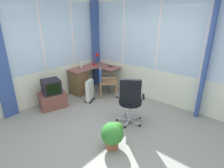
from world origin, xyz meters
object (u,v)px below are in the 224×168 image
at_px(tv_on_stand, 52,95).
at_px(space_heater, 90,90).
at_px(desk_lamp, 97,57).
at_px(potted_plant, 113,134).
at_px(tv_remote, 110,66).
at_px(office_chair, 130,98).
at_px(wooden_armchair, 104,78).
at_px(spray_bottle, 81,64).
at_px(desk, 81,80).

height_order(tv_on_stand, space_heater, tv_on_stand).
relative_size(desk_lamp, potted_plant, 0.75).
height_order(tv_remote, office_chair, office_chair).
distance_m(office_chair, space_heater, 1.56).
distance_m(desk_lamp, office_chair, 2.41).
xyz_separation_m(tv_on_stand, potted_plant, (-0.17, -2.16, -0.04)).
distance_m(wooden_armchair, space_heater, 0.55).
height_order(wooden_armchair, potted_plant, wooden_armchair).
bearing_deg(office_chair, potted_plant, -165.35).
xyz_separation_m(office_chair, tv_on_stand, (-0.65, 1.94, -0.29)).
xyz_separation_m(wooden_armchair, office_chair, (-0.73, -1.43, 0.07)).
relative_size(spray_bottle, office_chair, 0.20).
relative_size(wooden_armchair, tv_on_stand, 1.14).
relative_size(desk, space_heater, 2.14).
relative_size(tv_remote, spray_bottle, 0.69).
bearing_deg(spray_bottle, tv_remote, -43.49).
distance_m(desk_lamp, tv_remote, 0.54).
xyz_separation_m(desk, potted_plant, (-1.25, -2.30, -0.12)).
xyz_separation_m(desk, spray_bottle, (0.15, 0.14, 0.44)).
xyz_separation_m(office_chair, space_heater, (0.24, 1.51, -0.32)).
bearing_deg(tv_on_stand, tv_remote, -9.85).
bearing_deg(tv_remote, desk, 123.39).
xyz_separation_m(desk, space_heater, (-0.19, -0.57, -0.11)).
bearing_deg(potted_plant, office_chair, 14.65).
height_order(tv_remote, potted_plant, tv_remote).
bearing_deg(tv_on_stand, desk, 7.37).
height_order(desk_lamp, tv_on_stand, desk_lamp).
xyz_separation_m(spray_bottle, tv_on_stand, (-1.24, -0.28, -0.52)).
xyz_separation_m(desk, desk_lamp, (0.70, 0.01, 0.58)).
height_order(office_chair, potted_plant, office_chair).
bearing_deg(tv_remote, office_chair, -153.44).
xyz_separation_m(tv_remote, wooden_armchair, (-0.50, -0.19, -0.21)).
bearing_deg(spray_bottle, tv_on_stand, -167.16).
relative_size(spray_bottle, tv_on_stand, 0.29).
relative_size(desk, tv_on_stand, 1.70).
height_order(desk, desk_lamp, desk_lamp).
relative_size(desk, wooden_armchair, 1.49).
bearing_deg(space_heater, desk, 71.42).
bearing_deg(desk_lamp, office_chair, -118.34).
xyz_separation_m(wooden_armchair, potted_plant, (-1.55, -1.64, -0.26)).
xyz_separation_m(tv_remote, potted_plant, (-2.05, -1.83, -0.47)).
height_order(desk, space_heater, desk).
height_order(tv_remote, tv_on_stand, tv_remote).
bearing_deg(tv_remote, desk_lamp, 75.40).
bearing_deg(tv_on_stand, space_heater, -25.94).
bearing_deg(desk, spray_bottle, 42.79).
relative_size(tv_remote, tv_on_stand, 0.20).
bearing_deg(desk_lamp, potted_plant, -130.15).
bearing_deg(wooden_armchair, office_chair, -117.00).
xyz_separation_m(space_heater, potted_plant, (-1.06, -1.72, -0.01)).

